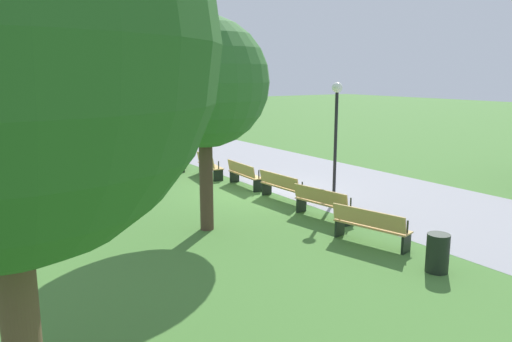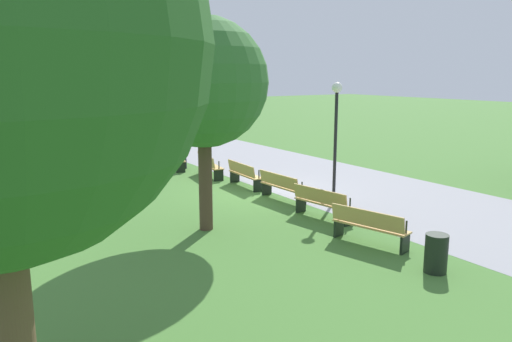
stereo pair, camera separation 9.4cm
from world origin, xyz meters
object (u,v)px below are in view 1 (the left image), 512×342
(person_seated, at_px, (178,154))
(tree_0, at_px, (204,83))
(bench_2, at_px, (244,174))
(lamp_post, at_px, (336,119))
(trash_bin, at_px, (438,253))
(bench_5, at_px, (370,225))
(bench_3, at_px, (282,186))
(bench_0, at_px, (175,158))
(bench_4, at_px, (323,202))
(bench_1, at_px, (209,165))

(person_seated, height_order, tree_0, tree_0)
(bench_2, height_order, lamp_post, lamp_post)
(lamp_post, xyz_separation_m, trash_bin, (5.31, -1.93, -2.23))
(bench_2, distance_m, bench_5, 6.85)
(bench_3, relative_size, lamp_post, 0.51)
(bench_3, bearing_deg, trash_bin, -9.40)
(bench_5, distance_m, tree_0, 5.30)
(bench_3, height_order, person_seated, person_seated)
(bench_2, xyz_separation_m, bench_5, (6.81, -0.69, 0.00))
(bench_3, relative_size, person_seated, 1.59)
(bench_3, xyz_separation_m, lamp_post, (1.13, 1.20, 2.16))
(bench_3, relative_size, bench_5, 0.98)
(bench_5, xyz_separation_m, trash_bin, (1.92, -0.04, -0.07))
(bench_3, distance_m, tree_0, 4.91)
(bench_0, relative_size, bench_5, 1.00)
(bench_2, bearing_deg, bench_0, -168.42)
(bench_2, distance_m, trash_bin, 8.76)
(lamp_post, bearing_deg, trash_bin, -20.00)
(person_seated, xyz_separation_m, lamp_post, (7.93, 1.75, 2.00))
(bench_2, relative_size, bench_3, 1.00)
(bench_4, xyz_separation_m, person_seated, (-9.07, -0.31, 0.16))
(tree_0, bearing_deg, bench_0, 161.76)
(lamp_post, height_order, trash_bin, lamp_post)
(bench_4, bearing_deg, person_seated, 173.26)
(bench_5, relative_size, lamp_post, 0.52)
(person_seated, relative_size, trash_bin, 1.49)
(tree_0, xyz_separation_m, lamp_post, (-0.22, 4.58, -1.14))
(bench_1, height_order, bench_5, same)
(bench_2, relative_size, tree_0, 0.35)
(bench_3, height_order, tree_0, tree_0)
(bench_3, bearing_deg, lamp_post, 43.77)
(lamp_post, relative_size, trash_bin, 4.65)
(bench_2, bearing_deg, lamp_post, 22.24)
(lamp_post, bearing_deg, bench_3, -133.32)
(bench_0, xyz_separation_m, bench_4, (9.09, 0.46, 0.00))
(bench_3, relative_size, tree_0, 0.35)
(person_seated, bearing_deg, bench_3, 19.13)
(trash_bin, bearing_deg, person_seated, 179.19)
(bench_2, bearing_deg, trash_bin, -1.89)
(bench_5, bearing_deg, bench_3, 156.78)
(bench_0, relative_size, person_seated, 1.62)
(bench_2, xyz_separation_m, bench_4, (4.57, -0.23, 0.00))
(bench_3, bearing_deg, bench_0, -177.13)
(bench_1, distance_m, person_seated, 2.26)
(bench_2, relative_size, trash_bin, 2.37)
(bench_2, height_order, person_seated, person_seated)
(bench_3, xyz_separation_m, bench_4, (2.28, -0.23, 0.00))
(lamp_post, bearing_deg, bench_5, -29.15)
(person_seated, bearing_deg, lamp_post, 26.96)
(bench_1, relative_size, person_seated, 1.62)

